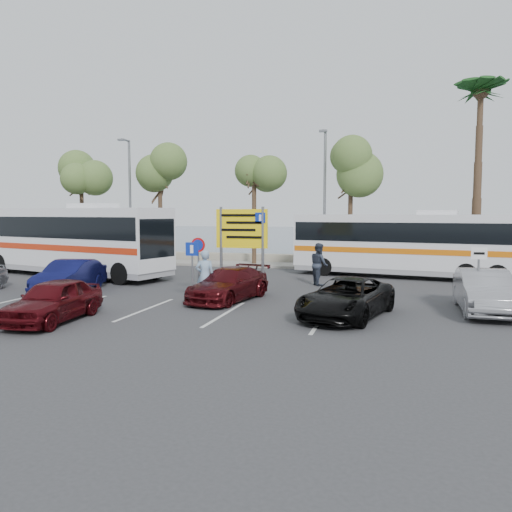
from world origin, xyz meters
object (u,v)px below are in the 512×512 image
(direction_sign, at_px, (242,235))
(suv_black, at_px, (347,298))
(pedestrian_far, at_px, (319,264))
(street_lamp_right, at_px, (324,192))
(car_blue, at_px, (70,276))
(car_red, at_px, (54,300))
(pedestrian_near, at_px, (205,276))
(coach_bus_left, at_px, (70,243))
(car_maroon, at_px, (229,284))
(street_lamp_left, at_px, (129,194))
(coach_bus_right, at_px, (403,246))
(car_silver_b, at_px, (484,291))

(direction_sign, bearing_deg, suv_black, -38.21)
(pedestrian_far, bearing_deg, suv_black, 165.23)
(street_lamp_right, height_order, car_blue, street_lamp_right)
(car_red, bearing_deg, suv_black, 15.09)
(direction_sign, relative_size, pedestrian_near, 1.85)
(street_lamp_right, bearing_deg, pedestrian_near, -102.77)
(coach_bus_left, height_order, pedestrian_far, coach_bus_left)
(car_maroon, relative_size, car_red, 1.12)
(street_lamp_left, xyz_separation_m, coach_bus_right, (17.50, -3.02, -2.98))
(direction_sign, distance_m, car_red, 8.00)
(coach_bus_right, distance_m, car_blue, 16.28)
(car_maroon, bearing_deg, street_lamp_right, 92.17)
(coach_bus_left, distance_m, car_maroon, 11.78)
(coach_bus_left, xyz_separation_m, coach_bus_right, (17.11, 4.00, -0.16))
(coach_bus_left, height_order, car_blue, coach_bus_left)
(street_lamp_right, bearing_deg, coach_bus_right, -33.86)
(street_lamp_right, distance_m, car_blue, 15.54)
(direction_sign, height_order, car_maroon, direction_sign)
(car_silver_b, height_order, pedestrian_far, pedestrian_far)
(car_blue, xyz_separation_m, car_red, (3.04, -5.00, -0.03))
(street_lamp_right, height_order, suv_black, street_lamp_right)
(car_blue, height_order, car_red, car_blue)
(suv_black, bearing_deg, street_lamp_left, 152.92)
(car_blue, bearing_deg, coach_bus_left, 117.12)
(street_lamp_left, bearing_deg, car_red, -67.64)
(street_lamp_right, relative_size, car_blue, 1.92)
(coach_bus_right, height_order, suv_black, coach_bus_right)
(direction_sign, relative_size, car_silver_b, 0.82)
(direction_sign, xyz_separation_m, coach_bus_right, (6.50, 7.30, -0.81))
(street_lamp_right, xyz_separation_m, coach_bus_right, (4.50, -3.02, -2.98))
(street_lamp_left, relative_size, coach_bus_left, 0.64)
(street_lamp_right, distance_m, car_maroon, 12.82)
(pedestrian_far, bearing_deg, street_lamp_right, -24.07)
(car_maroon, bearing_deg, car_silver_b, 11.61)
(car_blue, relative_size, car_red, 1.08)
(suv_black, height_order, car_silver_b, car_silver_b)
(direction_sign, xyz_separation_m, suv_black, (4.63, -3.64, -1.80))
(car_blue, distance_m, car_silver_b, 16.04)
(coach_bus_right, bearing_deg, car_red, -126.87)
(street_lamp_right, bearing_deg, car_silver_b, -59.78)
(car_red, bearing_deg, car_maroon, 46.95)
(car_red, relative_size, pedestrian_far, 1.97)
(coach_bus_left, relative_size, suv_black, 2.77)
(street_lamp_left, relative_size, pedestrian_far, 4.07)
(car_red, bearing_deg, car_blue, 116.88)
(street_lamp_right, bearing_deg, suv_black, -79.32)
(car_silver_b, xyz_separation_m, pedestrian_far, (-6.26, 5.00, 0.26))
(street_lamp_right, relative_size, direction_sign, 2.23)
(car_red, xyz_separation_m, car_silver_b, (13.00, 5.00, 0.07))
(direction_sign, height_order, coach_bus_right, direction_sign)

